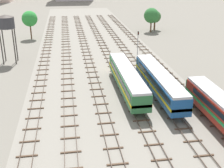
# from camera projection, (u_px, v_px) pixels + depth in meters

# --- Properties ---
(ground_plane) EXTENTS (480.00, 480.00, 0.00)m
(ground_plane) POSITION_uv_depth(u_px,v_px,m) (99.00, 58.00, 68.25)
(ground_plane) COLOR slate
(ballast_bed) EXTENTS (28.48, 176.00, 0.01)m
(ballast_bed) POSITION_uv_depth(u_px,v_px,m) (99.00, 58.00, 68.24)
(ballast_bed) COLOR gray
(ballast_bed) RESTS_ON ground
(track_far_left) EXTENTS (2.40, 126.00, 0.29)m
(track_far_left) POSITION_uv_depth(u_px,v_px,m) (45.00, 59.00, 67.35)
(track_far_left) COLOR #47382D
(track_far_left) RESTS_ON ground
(track_left) EXTENTS (2.40, 126.00, 0.29)m
(track_left) POSITION_uv_depth(u_px,v_px,m) (66.00, 58.00, 68.05)
(track_left) COLOR #47382D
(track_left) RESTS_ON ground
(track_centre_left) EXTENTS (2.40, 126.00, 0.29)m
(track_centre_left) POSITION_uv_depth(u_px,v_px,m) (88.00, 57.00, 68.76)
(track_centre_left) COLOR #47382D
(track_centre_left) RESTS_ON ground
(track_centre) EXTENTS (2.40, 126.00, 0.29)m
(track_centre) POSITION_uv_depth(u_px,v_px,m) (108.00, 56.00, 69.47)
(track_centre) COLOR #47382D
(track_centre) RESTS_ON ground
(track_centre_right) EXTENTS (2.40, 126.00, 0.29)m
(track_centre_right) POSITION_uv_depth(u_px,v_px,m) (129.00, 55.00, 70.17)
(track_centre_right) COLOR #47382D
(track_centre_right) RESTS_ON ground
(track_right) EXTENTS (2.40, 126.00, 0.29)m
(track_right) POSITION_uv_depth(u_px,v_px,m) (149.00, 54.00, 70.88)
(track_right) COLOR #47382D
(track_right) RESTS_ON ground
(diesel_railcar_centre_right_near) EXTENTS (2.96, 20.50, 3.80)m
(diesel_railcar_centre_right_near) POSITION_uv_depth(u_px,v_px,m) (159.00, 81.00, 47.72)
(diesel_railcar_centre_right_near) COLOR #194C8C
(diesel_railcar_centre_right_near) RESTS_ON ground
(diesel_railcar_centre_mid) EXTENTS (2.96, 20.50, 3.80)m
(diesel_railcar_centre_mid) POSITION_uv_depth(u_px,v_px,m) (127.00, 78.00, 48.82)
(diesel_railcar_centre_mid) COLOR #286638
(diesel_railcar_centre_mid) RESTS_ON ground
(water_tower) EXTENTS (3.66, 3.66, 10.44)m
(water_tower) POSITION_uv_depth(u_px,v_px,m) (6.00, 23.00, 62.09)
(water_tower) COLOR #2D2826
(water_tower) RESTS_ON ground
(signal_post_nearest) EXTENTS (0.28, 0.47, 5.62)m
(signal_post_nearest) POSITION_uv_depth(u_px,v_px,m) (138.00, 39.00, 70.44)
(signal_post_nearest) COLOR gray
(signal_post_nearest) RESTS_ON ground
(lineside_tree_1) EXTENTS (4.41, 4.41, 8.08)m
(lineside_tree_1) POSITION_uv_depth(u_px,v_px,m) (30.00, 19.00, 84.33)
(lineside_tree_1) COLOR #4C331E
(lineside_tree_1) RESTS_ON ground
(lineside_tree_2) EXTENTS (3.97, 3.97, 6.39)m
(lineside_tree_2) POSITION_uv_depth(u_px,v_px,m) (155.00, 17.00, 97.02)
(lineside_tree_2) COLOR #4C331E
(lineside_tree_2) RESTS_ON ground
(lineside_tree_3) EXTENTS (4.75, 4.75, 7.67)m
(lineside_tree_3) POSITION_uv_depth(u_px,v_px,m) (151.00, 16.00, 93.50)
(lineside_tree_3) COLOR #4C331E
(lineside_tree_3) RESTS_ON ground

